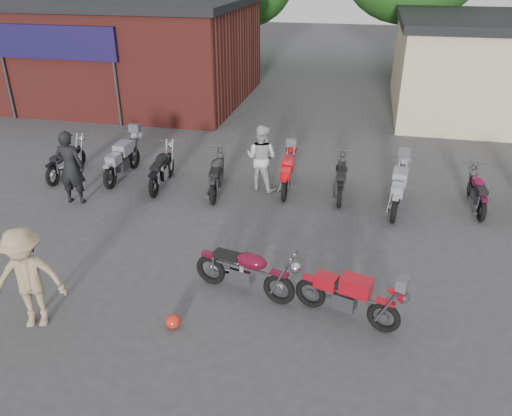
% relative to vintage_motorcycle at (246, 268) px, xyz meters
% --- Properties ---
extents(ground, '(90.00, 90.00, 0.00)m').
position_rel_vintage_motorcycle_xyz_m(ground, '(-0.46, -0.56, -0.58)').
color(ground, '#38383B').
extents(brick_building, '(12.00, 8.00, 4.00)m').
position_rel_vintage_motorcycle_xyz_m(brick_building, '(-9.46, 13.44, 1.42)').
color(brick_building, maroon).
rests_on(brick_building, ground).
extents(vintage_motorcycle, '(2.10, 1.10, 1.16)m').
position_rel_vintage_motorcycle_xyz_m(vintage_motorcycle, '(0.00, 0.00, 0.00)').
color(vintage_motorcycle, '#570A1F').
rests_on(vintage_motorcycle, ground).
extents(sportbike, '(1.97, 1.15, 1.09)m').
position_rel_vintage_motorcycle_xyz_m(sportbike, '(1.93, -0.35, -0.04)').
color(sportbike, '#A80E19').
rests_on(sportbike, ground).
extents(helmet, '(0.28, 0.28, 0.24)m').
position_rel_vintage_motorcycle_xyz_m(helmet, '(-1.00, -1.22, -0.46)').
color(helmet, '#B62313').
rests_on(helmet, ground).
extents(person_dark, '(0.75, 0.53, 1.95)m').
position_rel_vintage_motorcycle_xyz_m(person_dark, '(-5.30, 2.93, 0.40)').
color(person_dark, black).
rests_on(person_dark, ground).
extents(person_light, '(1.03, 0.89, 1.82)m').
position_rel_vintage_motorcycle_xyz_m(person_light, '(-0.72, 4.83, 0.33)').
color(person_light, '#ACADA8').
rests_on(person_light, ground).
extents(person_tan, '(1.38, 1.05, 1.88)m').
position_rel_vintage_motorcycle_xyz_m(person_tan, '(-3.37, -1.64, 0.36)').
color(person_tan, '#8F7958').
rests_on(person_tan, ground).
extents(row_bike_0, '(0.66, 1.92, 1.11)m').
position_rel_vintage_motorcycle_xyz_m(row_bike_0, '(-6.45, 4.48, -0.03)').
color(row_bike_0, black).
rests_on(row_bike_0, ground).
extents(row_bike_1, '(0.69, 2.10, 1.22)m').
position_rel_vintage_motorcycle_xyz_m(row_bike_1, '(-4.80, 4.72, 0.03)').
color(row_bike_1, gray).
rests_on(row_bike_1, ground).
extents(row_bike_2, '(0.81, 2.02, 1.15)m').
position_rel_vintage_motorcycle_xyz_m(row_bike_2, '(-3.47, 4.42, -0.01)').
color(row_bike_2, black).
rests_on(row_bike_2, ground).
extents(row_bike_3, '(0.95, 2.06, 1.15)m').
position_rel_vintage_motorcycle_xyz_m(row_bike_3, '(-1.85, 4.34, -0.01)').
color(row_bike_3, '#262629').
rests_on(row_bike_3, ground).
extents(row_bike_4, '(0.71, 1.89, 1.08)m').
position_rel_vintage_motorcycle_xyz_m(row_bike_4, '(-0.01, 4.90, -0.04)').
color(row_bike_4, '#AB0E13').
rests_on(row_bike_4, ground).
extents(row_bike_5, '(0.70, 1.93, 1.11)m').
position_rel_vintage_motorcycle_xyz_m(row_bike_5, '(1.44, 4.86, -0.03)').
color(row_bike_5, black).
rests_on(row_bike_5, ground).
extents(row_bike_6, '(0.93, 2.14, 1.20)m').
position_rel_vintage_motorcycle_xyz_m(row_bike_6, '(2.91, 4.35, 0.02)').
color(row_bike_6, gray).
rests_on(row_bike_6, ground).
extents(row_bike_7, '(0.65, 1.83, 1.05)m').
position_rel_vintage_motorcycle_xyz_m(row_bike_7, '(4.87, 4.78, -0.06)').
color(row_bike_7, '#590B2A').
rests_on(row_bike_7, ground).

